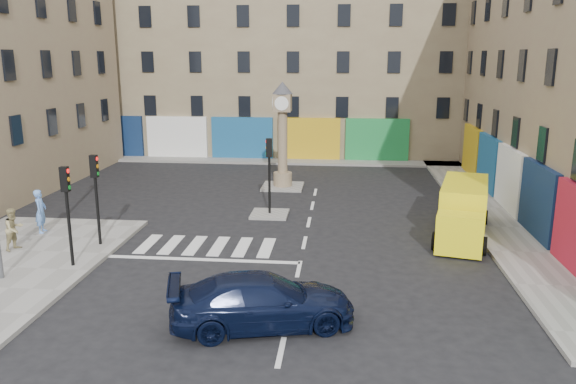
# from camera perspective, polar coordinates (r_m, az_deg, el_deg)

# --- Properties ---
(ground) EXTENTS (120.00, 120.00, 0.00)m
(ground) POSITION_cam_1_polar(r_m,az_deg,el_deg) (19.98, 0.87, -8.88)
(ground) COLOR black
(ground) RESTS_ON ground
(sidewalk_right) EXTENTS (2.60, 30.00, 0.15)m
(sidewalk_right) POSITION_cam_1_polar(r_m,az_deg,el_deg) (30.25, 19.19, -1.61)
(sidewalk_right) COLOR gray
(sidewalk_right) RESTS_ON ground
(sidewalk_far) EXTENTS (32.00, 2.40, 0.15)m
(sidewalk_far) POSITION_cam_1_polar(r_m,az_deg,el_deg) (41.66, -2.07, 3.20)
(sidewalk_far) COLOR gray
(sidewalk_far) RESTS_ON ground
(island_near) EXTENTS (1.80, 1.80, 0.12)m
(island_near) POSITION_cam_1_polar(r_m,az_deg,el_deg) (27.69, -1.87, -2.25)
(island_near) COLOR gray
(island_near) RESTS_ON ground
(island_far) EXTENTS (2.40, 2.40, 0.12)m
(island_far) POSITION_cam_1_polar(r_m,az_deg,el_deg) (33.45, -0.54, 0.56)
(island_far) COLOR gray
(island_far) RESTS_ON ground
(building_far) EXTENTS (32.00, 10.00, 17.00)m
(building_far) POSITION_cam_1_polar(r_m,az_deg,el_deg) (46.72, -1.18, 14.74)
(building_far) COLOR gray
(building_far) RESTS_ON ground
(traffic_light_left_near) EXTENTS (0.28, 0.22, 3.70)m
(traffic_light_left_near) POSITION_cam_1_polar(r_m,az_deg,el_deg) (21.62, -21.55, -0.79)
(traffic_light_left_near) COLOR black
(traffic_light_left_near) RESTS_ON sidewalk_left
(traffic_light_left_far) EXTENTS (0.28, 0.22, 3.70)m
(traffic_light_left_far) POSITION_cam_1_polar(r_m,az_deg,el_deg) (23.71, -18.96, 0.65)
(traffic_light_left_far) COLOR black
(traffic_light_left_far) RESTS_ON sidewalk_left
(traffic_light_island) EXTENTS (0.28, 0.22, 3.70)m
(traffic_light_island) POSITION_cam_1_polar(r_m,az_deg,el_deg) (27.10, -1.92, 2.90)
(traffic_light_island) COLOR black
(traffic_light_island) RESTS_ON island_near
(clock_pillar) EXTENTS (1.20, 1.20, 6.10)m
(clock_pillar) POSITION_cam_1_polar(r_m,az_deg,el_deg) (32.83, -0.56, 6.50)
(clock_pillar) COLOR #887959
(clock_pillar) RESTS_ON island_far
(navy_sedan) EXTENTS (5.72, 3.48, 1.55)m
(navy_sedan) POSITION_cam_1_polar(r_m,az_deg,el_deg) (16.52, -2.60, -11.00)
(navy_sedan) COLOR black
(navy_sedan) RESTS_ON ground
(yellow_van) EXTENTS (3.26, 6.42, 2.24)m
(yellow_van) POSITION_cam_1_polar(r_m,az_deg,el_deg) (25.55, 17.36, -1.81)
(yellow_van) COLOR #FFF015
(yellow_van) RESTS_ON ground
(pedestrian_blue) EXTENTS (0.58, 0.77, 1.91)m
(pedestrian_blue) POSITION_cam_1_polar(r_m,az_deg,el_deg) (26.60, -23.83, -1.79)
(pedestrian_blue) COLOR #6192DF
(pedestrian_blue) RESTS_ON sidewalk_left
(pedestrian_tan) EXTENTS (0.86, 0.98, 1.70)m
(pedestrian_tan) POSITION_cam_1_polar(r_m,az_deg,el_deg) (24.73, -26.07, -3.39)
(pedestrian_tan) COLOR tan
(pedestrian_tan) RESTS_ON sidewalk_left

